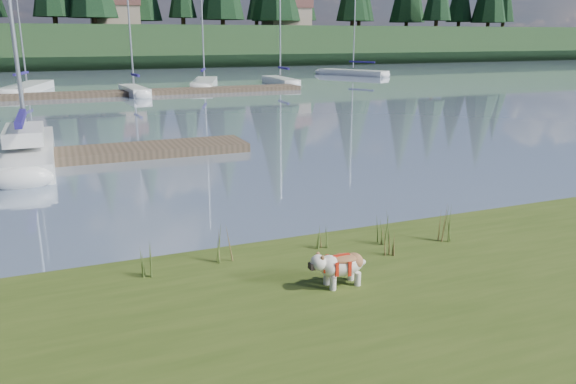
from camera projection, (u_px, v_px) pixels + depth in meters
name	position (u px, v px, depth m)	size (l,w,h in m)	color
ground	(92.00, 96.00, 38.12)	(200.00, 200.00, 0.00)	#7F91A9
ridge	(70.00, 47.00, 75.80)	(200.00, 20.00, 5.00)	#1B3319
bulldog	(341.00, 264.00, 8.42)	(0.90, 0.40, 0.55)	silver
sailboat_main	(27.00, 145.00, 18.98)	(1.66, 8.19, 11.84)	silver
dock_near	(2.00, 160.00, 17.89)	(16.00, 2.00, 0.30)	#4C3D2C
dock_far	(122.00, 93.00, 38.80)	(26.00, 2.20, 0.30)	#4C3D2C
sailboat_bg_1	(31.00, 86.00, 41.78)	(3.86, 9.32, 13.52)	silver
sailboat_bg_2	(133.00, 89.00, 39.44)	(1.64, 5.98, 9.11)	silver
sailboat_bg_3	(205.00, 82.00, 45.94)	(4.13, 8.44, 12.21)	silver
sailboat_bg_4	(278.00, 80.00, 47.80)	(1.56, 6.88, 10.21)	silver
sailboat_bg_5	(347.00, 72.00, 58.29)	(5.59, 8.28, 12.13)	silver
weed_0	(223.00, 245.00, 9.33)	(0.17, 0.14, 0.69)	#475B23
weed_1	(320.00, 236.00, 9.96)	(0.17, 0.14, 0.50)	#475B23
weed_2	(383.00, 228.00, 10.12)	(0.17, 0.14, 0.73)	#475B23
weed_3	(146.00, 261.00, 8.78)	(0.17, 0.14, 0.58)	#475B23
weed_4	(388.00, 245.00, 9.60)	(0.17, 0.14, 0.44)	#475B23
weed_5	(445.00, 225.00, 10.29)	(0.17, 0.14, 0.69)	#475B23
mud_lip	(207.00, 266.00, 9.91)	(60.00, 0.50, 0.14)	#33281C
house_1	(114.00, 10.00, 74.90)	(6.30, 5.30, 4.65)	gray
house_2	(286.00, 12.00, 81.82)	(6.30, 5.30, 4.65)	gray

